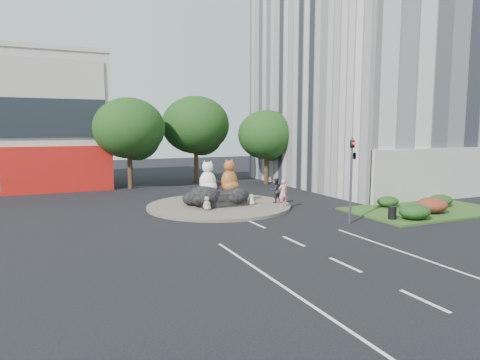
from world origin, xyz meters
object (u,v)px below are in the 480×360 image
object	(u,v)px
pedestrian_pink	(283,193)
parked_car	(12,184)
kitten_calico	(207,203)
pedestrian_dark	(276,190)
cat_white	(208,176)
cat_tabby	(229,175)
kitten_white	(252,199)
litter_bin	(392,213)

from	to	relation	value
pedestrian_pink	parked_car	xyz separation A→B (m)	(-17.40, 15.27, -0.29)
pedestrian_pink	parked_car	distance (m)	23.15
kitten_calico	pedestrian_dark	xyz separation A→B (m)	(5.47, 0.65, 0.42)
cat_white	pedestrian_dark	size ratio (longest dim) A/B	1.26
cat_tabby	kitten_calico	world-z (taller)	cat_tabby
kitten_calico	pedestrian_pink	world-z (taller)	pedestrian_pink
kitten_calico	kitten_white	world-z (taller)	kitten_calico
pedestrian_dark	parked_car	xyz separation A→B (m)	(-17.70, 13.69, -0.24)
pedestrian_pink	litter_bin	bearing A→B (deg)	124.75
cat_white	cat_tabby	size ratio (longest dim) A/B	0.96
pedestrian_pink	parked_car	bearing A→B (deg)	-41.08
cat_tabby	pedestrian_dark	size ratio (longest dim) A/B	1.31
kitten_white	litter_bin	size ratio (longest dim) A/B	0.99
pedestrian_dark	kitten_white	bearing A→B (deg)	0.24
kitten_calico	pedestrian_pink	bearing A→B (deg)	22.18
pedestrian_dark	parked_car	world-z (taller)	pedestrian_dark
kitten_white	pedestrian_dark	xyz separation A→B (m)	(1.97, 0.11, 0.50)
kitten_white	pedestrian_dark	distance (m)	2.04
kitten_white	parked_car	distance (m)	20.93
pedestrian_pink	cat_tabby	bearing A→B (deg)	-36.20
pedestrian_pink	litter_bin	xyz separation A→B (m)	(4.08, -5.92, -0.63)
pedestrian_pink	parked_car	size ratio (longest dim) A/B	0.37
cat_white	pedestrian_pink	bearing A→B (deg)	-8.29
cat_tabby	kitten_white	size ratio (longest dim) A/B	3.02
kitten_calico	litter_bin	xyz separation A→B (m)	(9.25, -6.84, -0.16)
litter_bin	pedestrian_pink	bearing A→B (deg)	124.57
parked_car	litter_bin	distance (m)	30.17
cat_white	kitten_calico	distance (m)	2.34
parked_car	kitten_white	bearing A→B (deg)	-135.50
kitten_calico	kitten_white	xyz separation A→B (m)	(3.50, 0.54, -0.08)
pedestrian_dark	litter_bin	bearing A→B (deg)	113.85
parked_car	litter_bin	bearing A→B (deg)	-138.83
cat_tabby	kitten_white	xyz separation A→B (m)	(1.36, -0.77, -1.67)
kitten_calico	pedestrian_dark	world-z (taller)	pedestrian_dark
kitten_white	parked_car	world-z (taller)	parked_car
cat_tabby	litter_bin	xyz separation A→B (m)	(7.11, -8.15, -1.75)
cat_white	parked_car	world-z (taller)	cat_white
kitten_calico	litter_bin	distance (m)	11.51
pedestrian_dark	pedestrian_pink	bearing A→B (deg)	76.37
kitten_calico	pedestrian_pink	xyz separation A→B (m)	(5.18, -0.92, 0.47)
cat_white	pedestrian_pink	size ratio (longest dim) A/B	1.19
parked_car	kitten_calico	bearing A→B (deg)	-143.78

